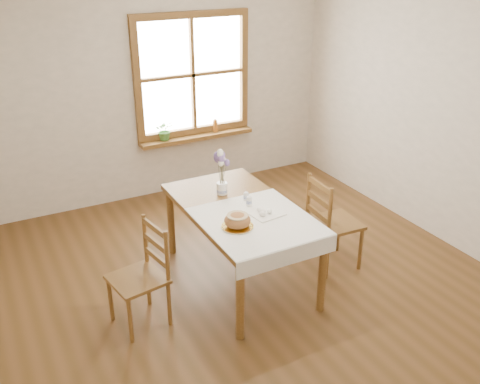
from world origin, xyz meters
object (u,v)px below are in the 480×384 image
object	(u,v)px
chair_left	(137,278)
bread_plate	(237,227)
dining_table	(240,216)
flower_vase	(222,189)
chair_right	(335,222)

from	to	relation	value
chair_left	bread_plate	bearing A→B (deg)	69.77
dining_table	flower_vase	distance (m)	0.35
chair_left	flower_vase	bearing A→B (deg)	106.33
chair_right	bread_plate	xyz separation A→B (m)	(-1.12, -0.14, 0.30)
dining_table	chair_right	bearing A→B (deg)	-11.75
chair_left	chair_right	distance (m)	1.95
dining_table	chair_left	world-z (taller)	chair_left
flower_vase	chair_left	bearing A→B (deg)	-153.72
chair_right	bread_plate	distance (m)	1.17
chair_right	flower_vase	xyz separation A→B (m)	(-0.95, 0.51, 0.34)
dining_table	flower_vase	xyz separation A→B (m)	(-0.02, 0.31, 0.14)
dining_table	chair_right	xyz separation A→B (m)	(0.92, -0.19, -0.20)
chair_right	bread_plate	size ratio (longest dim) A/B	3.64
chair_right	flower_vase	bearing A→B (deg)	65.33
bread_plate	flower_vase	xyz separation A→B (m)	(0.18, 0.65, 0.04)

